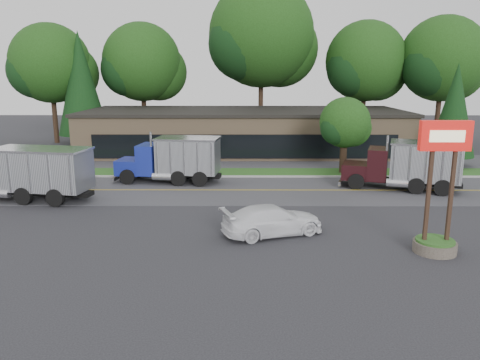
# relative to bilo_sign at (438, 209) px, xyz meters

# --- Properties ---
(ground) EXTENTS (140.00, 140.00, 0.00)m
(ground) POSITION_rel_bilo_sign_xyz_m (-10.50, 2.50, -2.02)
(ground) COLOR #36363B
(ground) RESTS_ON ground
(road) EXTENTS (60.00, 8.00, 0.02)m
(road) POSITION_rel_bilo_sign_xyz_m (-10.50, 11.50, -2.02)
(road) COLOR #4B4B4F
(road) RESTS_ON ground
(center_line) EXTENTS (60.00, 0.12, 0.01)m
(center_line) POSITION_rel_bilo_sign_xyz_m (-10.50, 11.50, -2.02)
(center_line) COLOR gold
(center_line) RESTS_ON ground
(curb) EXTENTS (60.00, 0.30, 0.12)m
(curb) POSITION_rel_bilo_sign_xyz_m (-10.50, 15.70, -2.02)
(curb) COLOR #9E9E99
(curb) RESTS_ON ground
(grass_verge) EXTENTS (60.00, 3.40, 0.03)m
(grass_verge) POSITION_rel_bilo_sign_xyz_m (-10.50, 17.50, -2.02)
(grass_verge) COLOR #2A591E
(grass_verge) RESTS_ON ground
(far_parking) EXTENTS (60.00, 7.00, 0.02)m
(far_parking) POSITION_rel_bilo_sign_xyz_m (-10.50, 22.50, -2.02)
(far_parking) COLOR #4B4B4F
(far_parking) RESTS_ON ground
(strip_mall) EXTENTS (32.00, 12.00, 4.00)m
(strip_mall) POSITION_rel_bilo_sign_xyz_m (-8.50, 28.50, -0.02)
(strip_mall) COLOR #997C5D
(strip_mall) RESTS_ON ground
(bilo_sign) EXTENTS (2.20, 1.90, 5.95)m
(bilo_sign) POSITION_rel_bilo_sign_xyz_m (0.00, 0.00, 0.00)
(bilo_sign) COLOR #6B6054
(bilo_sign) RESTS_ON ground
(tree_far_a) EXTENTS (9.49, 8.94, 13.54)m
(tree_far_a) POSITION_rel_bilo_sign_xyz_m (-30.36, 34.61, 6.62)
(tree_far_a) COLOR #382619
(tree_far_a) RESTS_ON ground
(tree_far_b) EXTENTS (9.69, 9.12, 13.82)m
(tree_far_b) POSITION_rel_bilo_sign_xyz_m (-20.35, 36.62, 6.80)
(tree_far_b) COLOR #382619
(tree_far_b) RESTS_ON ground
(tree_far_c) EXTENTS (12.94, 12.18, 18.46)m
(tree_far_c) POSITION_rel_bilo_sign_xyz_m (-6.30, 36.66, 9.76)
(tree_far_c) COLOR #382619
(tree_far_c) RESTS_ON ground
(tree_far_d) EXTENTS (9.76, 9.19, 13.92)m
(tree_far_d) POSITION_rel_bilo_sign_xyz_m (5.65, 35.62, 6.86)
(tree_far_d) COLOR #382619
(tree_far_d) RESTS_ON ground
(tree_far_e) EXTENTS (9.97, 9.39, 14.23)m
(tree_far_e) POSITION_rel_bilo_sign_xyz_m (13.65, 33.62, 7.06)
(tree_far_e) COLOR #382619
(tree_far_e) RESTS_ON ground
(evergreen_left) EXTENTS (5.51, 5.51, 12.51)m
(evergreen_left) POSITION_rel_bilo_sign_xyz_m (-26.50, 32.50, 4.86)
(evergreen_left) COLOR #382619
(evergreen_left) RESTS_ON ground
(evergreen_right) EXTENTS (3.89, 3.89, 8.84)m
(evergreen_right) POSITION_rel_bilo_sign_xyz_m (9.50, 20.50, 2.83)
(evergreen_right) COLOR #382619
(evergreen_right) RESTS_ON ground
(tree_verge) EXTENTS (4.29, 4.04, 6.12)m
(tree_verge) POSITION_rel_bilo_sign_xyz_m (-0.43, 17.55, 1.87)
(tree_verge) COLOR #382619
(tree_verge) RESTS_ON ground
(dump_truck_red) EXTENTS (10.52, 4.17, 3.36)m
(dump_truck_red) POSITION_rel_bilo_sign_xyz_m (-22.72, 8.95, -0.21)
(dump_truck_red) COLOR black
(dump_truck_red) RESTS_ON ground
(dump_truck_blue) EXTENTS (7.86, 3.54, 3.36)m
(dump_truck_blue) POSITION_rel_bilo_sign_xyz_m (-13.73, 13.97, -0.22)
(dump_truck_blue) COLOR black
(dump_truck_blue) RESTS_ON ground
(dump_truck_maroon) EXTENTS (8.18, 4.82, 3.36)m
(dump_truck_maroon) POSITION_rel_bilo_sign_xyz_m (2.75, 11.78, -0.22)
(dump_truck_maroon) COLOR black
(dump_truck_maroon) RESTS_ON ground
(rally_car) EXTENTS (5.54, 3.72, 1.49)m
(rally_car) POSITION_rel_bilo_sign_xyz_m (-7.20, 2.38, -1.28)
(rally_car) COLOR white
(rally_car) RESTS_ON ground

